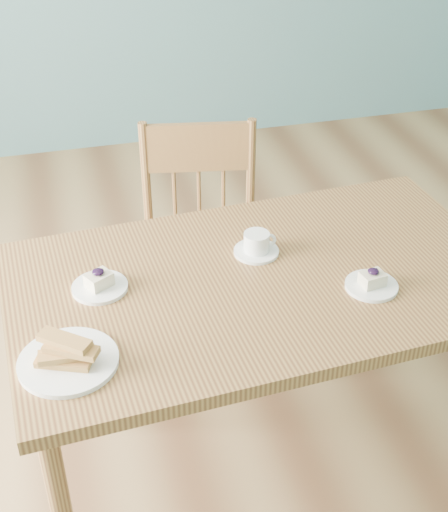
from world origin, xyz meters
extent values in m
cube|color=#A47C4C|center=(0.00, 0.00, -0.01)|extent=(5.00, 5.00, 0.01)
cube|color=#A2773D|center=(0.04, -0.15, 0.75)|extent=(1.49, 0.91, 0.04)
cylinder|color=#A2773D|center=(-0.64, 0.16, 0.37)|extent=(0.05, 0.05, 0.73)
cylinder|color=#A2773D|center=(0.67, 0.24, 0.37)|extent=(0.05, 0.05, 0.73)
cube|color=#A2773D|center=(-0.01, 0.40, 0.44)|extent=(0.50, 0.48, 0.04)
cylinder|color=#A2773D|center=(-0.22, 0.26, 0.21)|extent=(0.04, 0.04, 0.42)
cylinder|color=#A2773D|center=(0.14, 0.19, 0.21)|extent=(0.04, 0.04, 0.42)
cylinder|color=#A2773D|center=(-0.16, 0.61, 0.21)|extent=(0.04, 0.04, 0.42)
cylinder|color=#A2773D|center=(0.21, 0.54, 0.21)|extent=(0.04, 0.04, 0.42)
cylinder|color=#A2773D|center=(-0.17, 0.62, 0.71)|extent=(0.03, 0.03, 0.48)
cylinder|color=#A2773D|center=(0.22, 0.55, 0.71)|extent=(0.03, 0.03, 0.48)
cube|color=#A2773D|center=(0.02, 0.58, 0.84)|extent=(0.37, 0.09, 0.19)
cylinder|color=#A2773D|center=(-0.07, 0.60, 0.61)|extent=(0.01, 0.01, 0.29)
cylinder|color=#A2773D|center=(0.02, 0.58, 0.61)|extent=(0.01, 0.01, 0.29)
cylinder|color=#A2773D|center=(0.12, 0.57, 0.61)|extent=(0.01, 0.01, 0.29)
cylinder|color=white|center=(0.32, -0.28, 0.78)|extent=(0.15, 0.15, 0.01)
cube|color=beige|center=(0.32, -0.28, 0.80)|extent=(0.07, 0.06, 0.04)
ellipsoid|color=black|center=(0.32, -0.28, 0.83)|extent=(0.03, 0.03, 0.01)
sphere|color=black|center=(0.33, -0.28, 0.83)|extent=(0.01, 0.01, 0.01)
sphere|color=black|center=(0.32, -0.27, 0.83)|extent=(0.01, 0.01, 0.01)
sphere|color=black|center=(0.33, -0.29, 0.83)|extent=(0.01, 0.01, 0.01)
cylinder|color=white|center=(-0.42, -0.09, 0.78)|extent=(0.16, 0.16, 0.01)
cube|color=beige|center=(-0.42, -0.09, 0.80)|extent=(0.09, 0.08, 0.04)
ellipsoid|color=black|center=(-0.42, -0.09, 0.83)|extent=(0.03, 0.03, 0.02)
sphere|color=black|center=(-0.41, -0.09, 0.83)|extent=(0.01, 0.01, 0.01)
sphere|color=black|center=(-0.42, -0.08, 0.83)|extent=(0.01, 0.01, 0.01)
sphere|color=black|center=(-0.41, -0.10, 0.83)|extent=(0.01, 0.01, 0.01)
cylinder|color=white|center=(0.06, -0.03, 0.78)|extent=(0.14, 0.14, 0.01)
cylinder|color=white|center=(0.06, -0.03, 0.81)|extent=(0.08, 0.08, 0.06)
cylinder|color=#966743|center=(0.06, -0.03, 0.83)|extent=(0.07, 0.07, 0.00)
torus|color=white|center=(0.10, -0.03, 0.81)|extent=(0.05, 0.01, 0.04)
cylinder|color=white|center=(-0.53, -0.38, 0.78)|extent=(0.25, 0.25, 0.01)
camera|label=1|loc=(-0.49, -1.73, 1.97)|focal=50.00mm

